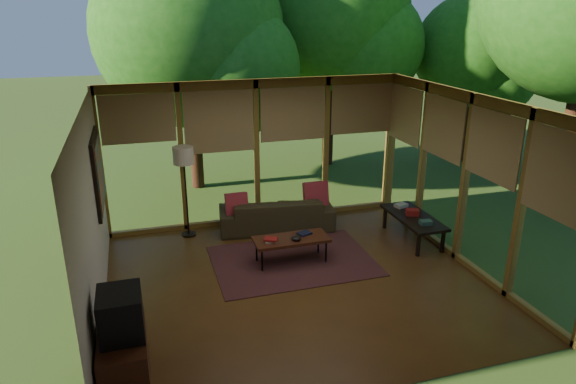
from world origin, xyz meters
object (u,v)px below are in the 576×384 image
object	(u,v)px
side_console	(413,218)
sofa	(276,213)
media_cabinet	(124,358)
floor_lamp	(184,161)
television	(121,314)
coffee_table	(291,240)

from	to	relation	value
side_console	sofa	bearing A→B (deg)	151.51
media_cabinet	floor_lamp	size ratio (longest dim) A/B	0.61
television	floor_lamp	xyz separation A→B (m)	(1.08, 3.71, 0.56)
floor_lamp	side_console	size ratio (longest dim) A/B	1.18
coffee_table	side_console	xyz separation A→B (m)	(2.30, 0.20, 0.02)
media_cabinet	television	world-z (taller)	television
media_cabinet	coffee_table	distance (m)	3.36
media_cabinet	television	bearing A→B (deg)	0.00
coffee_table	media_cabinet	bearing A→B (deg)	-139.78
floor_lamp	side_console	xyz separation A→B (m)	(3.77, -1.34, -1.00)
sofa	floor_lamp	world-z (taller)	floor_lamp
sofa	television	xyz separation A→B (m)	(-2.68, -3.54, 0.55)
television	coffee_table	world-z (taller)	television
media_cabinet	side_console	distance (m)	5.42
television	side_console	size ratio (longest dim) A/B	0.39
sofa	television	world-z (taller)	television
sofa	side_console	xyz separation A→B (m)	(2.17, -1.18, 0.11)
coffee_table	floor_lamp	bearing A→B (deg)	133.61
television	floor_lamp	world-z (taller)	floor_lamp
sofa	floor_lamp	bearing A→B (deg)	1.55
media_cabinet	floor_lamp	xyz separation A→B (m)	(1.10, 3.71, 1.11)
television	coffee_table	size ratio (longest dim) A/B	0.46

